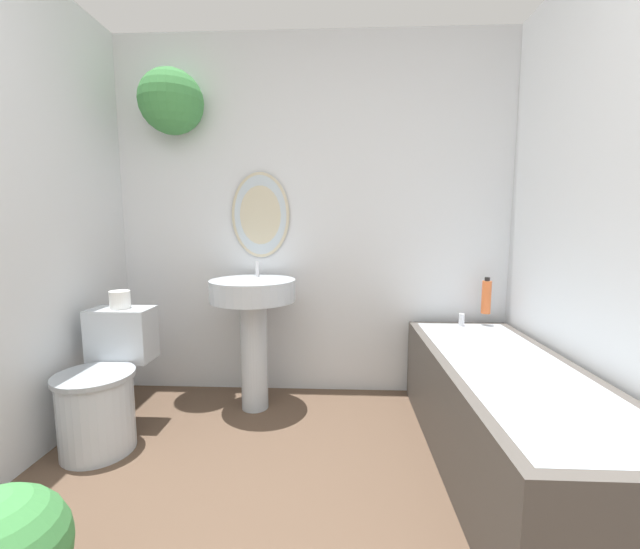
% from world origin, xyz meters
% --- Properties ---
extents(wall_back, '(2.74, 0.40, 2.40)m').
position_xyz_m(wall_back, '(-0.13, 2.29, 1.31)').
color(wall_back, silver).
rests_on(wall_back, ground_plane).
extents(toilet, '(0.39, 0.57, 0.69)m').
position_xyz_m(toilet, '(-1.06, 1.54, 0.30)').
color(toilet, silver).
rests_on(toilet, ground_plane).
extents(pedestal_sink, '(0.53, 0.53, 0.93)m').
position_xyz_m(pedestal_sink, '(-0.35, 1.98, 0.62)').
color(pedestal_sink, silver).
rests_on(pedestal_sink, ground_plane).
extents(bathtub, '(0.64, 1.66, 0.59)m').
position_xyz_m(bathtub, '(0.97, 1.40, 0.27)').
color(bathtub, '#4C4742').
rests_on(bathtub, ground_plane).
extents(shampoo_bottle, '(0.06, 0.06, 0.24)m').
position_xyz_m(shampoo_bottle, '(1.13, 2.15, 0.70)').
color(shampoo_bottle, '#DB6633').
rests_on(shampoo_bottle, bathtub).
extents(toilet_paper_roll, '(0.11, 0.11, 0.10)m').
position_xyz_m(toilet_paper_roll, '(-1.06, 1.74, 0.74)').
color(toilet_paper_roll, white).
rests_on(toilet_paper_roll, toilet).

